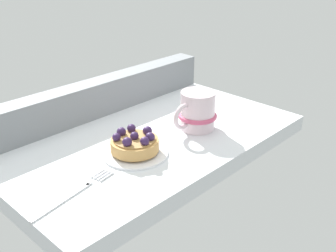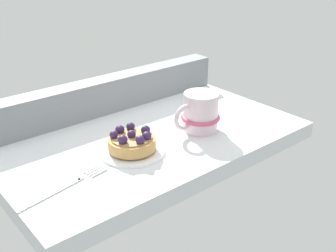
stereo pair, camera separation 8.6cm
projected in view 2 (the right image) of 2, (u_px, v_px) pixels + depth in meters
The scene contains 6 objects.
ground_plane at pixel (149, 141), 91.22cm from camera, with size 66.44×39.83×3.66cm, color silver.
window_rail_back at pixel (106, 95), 100.69cm from camera, with size 65.11×5.39×8.28cm, color gray.
dessert_plate at pixel (132, 150), 82.59cm from camera, with size 13.30×13.30×0.94cm.
raspberry_tart at pixel (132, 141), 81.74cm from camera, with size 9.60×9.60×4.13cm.
coffee_mug at pixel (200, 113), 90.40cm from camera, with size 12.00×8.77×8.69cm.
dessert_fork at pixel (64, 187), 70.95cm from camera, with size 18.00×4.72×0.60cm.
Camera 2 is at (-48.54, -65.23, 39.89)cm, focal length 43.92 mm.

